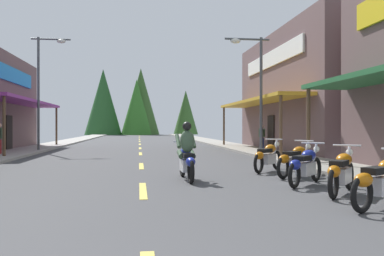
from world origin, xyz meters
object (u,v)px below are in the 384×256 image
at_px(motorcycle_parked_right_1, 342,171).
at_px(motorcycle_parked_right_0, 383,180).
at_px(streetlamp_left, 44,78).
at_px(pedestrian_by_shop, 262,136).
at_px(streetlamp_right, 254,78).
at_px(motorcycle_parked_right_2, 305,165).
at_px(motorcycle_parked_right_3, 296,160).
at_px(rider_cruising_lead, 187,156).
at_px(motorcycle_parked_right_4, 268,156).

bearing_deg(motorcycle_parked_right_1, motorcycle_parked_right_0, -140.14).
relative_size(streetlamp_left, pedestrian_by_shop, 4.23).
xyz_separation_m(streetlamp_right, motorcycle_parked_right_2, (-1.42, -9.55, -3.29)).
bearing_deg(motorcycle_parked_right_3, motorcycle_parked_right_2, -144.89).
xyz_separation_m(streetlamp_right, pedestrian_by_shop, (1.85, 4.75, -2.89)).
relative_size(motorcycle_parked_right_0, rider_cruising_lead, 0.88).
bearing_deg(streetlamp_left, rider_cruising_lead, -63.82).
bearing_deg(motorcycle_parked_right_4, motorcycle_parked_right_2, -140.76).
distance_m(motorcycle_parked_right_3, motorcycle_parked_right_4, 1.50).
bearing_deg(motorcycle_parked_right_2, rider_cruising_lead, 108.53).
relative_size(streetlamp_right, motorcycle_parked_right_2, 3.49).
bearing_deg(rider_cruising_lead, motorcycle_parked_right_4, -59.09).
distance_m(motorcycle_parked_right_2, motorcycle_parked_right_3, 1.69).
bearing_deg(rider_cruising_lead, motorcycle_parked_right_0, -146.21).
xyz_separation_m(streetlamp_right, motorcycle_parked_right_4, (-1.38, -6.46, -3.29)).
xyz_separation_m(motorcycle_parked_right_4, pedestrian_by_shop, (3.23, 11.21, 0.40)).
height_order(motorcycle_parked_right_1, motorcycle_parked_right_4, same).
distance_m(motorcycle_parked_right_1, motorcycle_parked_right_2, 1.44).
bearing_deg(streetlamp_right, motorcycle_parked_right_2, -98.43).
distance_m(streetlamp_left, motorcycle_parked_right_2, 17.82).
relative_size(motorcycle_parked_right_0, motorcycle_parked_right_1, 1.10).
bearing_deg(streetlamp_right, streetlamp_left, 154.63).
bearing_deg(motorcycle_parked_right_0, motorcycle_parked_right_1, 59.35).
xyz_separation_m(streetlamp_right, rider_cruising_lead, (-4.21, -8.29, -3.12)).
xyz_separation_m(motorcycle_parked_right_1, motorcycle_parked_right_3, (0.18, 3.06, 0.00)).
height_order(streetlamp_left, motorcycle_parked_right_3, streetlamp_left).
xyz_separation_m(motorcycle_parked_right_0, motorcycle_parked_right_3, (0.17, 4.56, 0.00)).
distance_m(motorcycle_parked_right_0, motorcycle_parked_right_1, 1.49).
distance_m(streetlamp_left, motorcycle_parked_right_1, 19.11).
bearing_deg(motorcycle_parked_right_4, streetlamp_right, 27.74).
bearing_deg(motorcycle_parked_right_4, streetlamp_left, 78.97).
xyz_separation_m(streetlamp_right, motorcycle_parked_right_3, (-1.02, -7.91, -3.29)).
height_order(streetlamp_right, motorcycle_parked_right_2, streetlamp_right).
bearing_deg(motorcycle_parked_right_2, pedestrian_by_shop, 29.92).
height_order(motorcycle_parked_right_0, pedestrian_by_shop, pedestrian_by_shop).
distance_m(streetlamp_right, motorcycle_parked_right_2, 10.20).
relative_size(motorcycle_parked_right_1, motorcycle_parked_right_2, 1.05).
height_order(motorcycle_parked_right_1, motorcycle_parked_right_3, same).
xyz_separation_m(motorcycle_parked_right_2, motorcycle_parked_right_4, (0.03, 3.10, 0.00)).
relative_size(streetlamp_right, rider_cruising_lead, 2.67).
distance_m(streetlamp_left, streetlamp_right, 11.97).
distance_m(streetlamp_left, motorcycle_parked_right_0, 20.39).
height_order(streetlamp_left, motorcycle_parked_right_4, streetlamp_left).
xyz_separation_m(motorcycle_parked_right_1, motorcycle_parked_right_4, (-0.18, 4.52, 0.00)).
xyz_separation_m(motorcycle_parked_right_0, rider_cruising_lead, (-3.02, 4.17, 0.17)).
xyz_separation_m(motorcycle_parked_right_3, motorcycle_parked_right_4, (-0.36, 1.45, 0.00)).
height_order(motorcycle_parked_right_0, rider_cruising_lead, rider_cruising_lead).
bearing_deg(motorcycle_parked_right_3, streetlamp_left, 85.41).
bearing_deg(motorcycle_parked_right_4, rider_cruising_lead, 162.82).
height_order(motorcycle_parked_right_0, motorcycle_parked_right_4, same).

